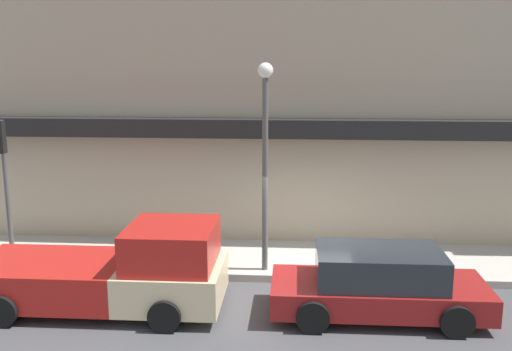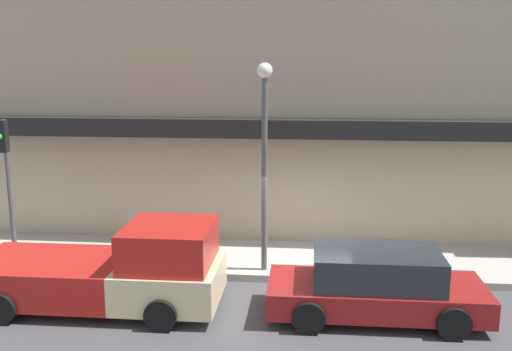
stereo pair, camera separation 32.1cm
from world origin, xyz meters
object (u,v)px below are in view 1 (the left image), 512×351
street_lamp (265,142)px  traffic_light (3,165)px  parked_car (378,284)px  pickup_truck (116,272)px  fire_hydrant (135,253)px

street_lamp → traffic_light: size_ratio=1.39×
parked_car → street_lamp: size_ratio=0.88×
street_lamp → traffic_light: street_lamp is taller
street_lamp → traffic_light: 6.61m
pickup_truck → parked_car: size_ratio=1.20×
pickup_truck → street_lamp: size_ratio=1.06×
parked_car → street_lamp: 4.13m
street_lamp → pickup_truck: bearing=-146.4°
traffic_light → pickup_truck: bearing=-33.4°
fire_hydrant → traffic_light: traffic_light is taller
parked_car → street_lamp: (-2.45, 2.01, 2.64)m
parked_car → traffic_light: 9.51m
pickup_truck → fire_hydrant: pickup_truck is taller
fire_hydrant → street_lamp: street_lamp is taller
pickup_truck → traffic_light: bearing=144.5°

